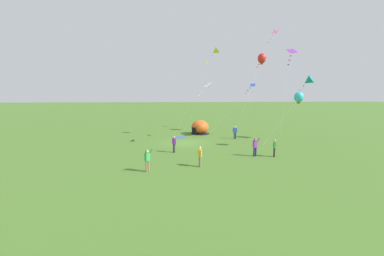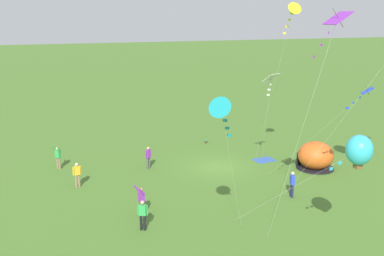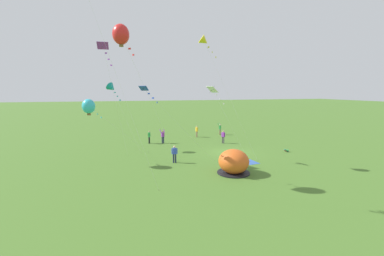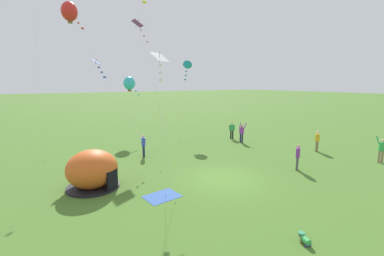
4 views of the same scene
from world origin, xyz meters
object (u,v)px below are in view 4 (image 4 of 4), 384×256
object	(u,v)px
kite_cyan	(129,83)
person_far_back	(298,156)
person_center_field	(242,132)
kite_red	(69,12)
kite_white	(160,61)
popup_tent	(92,170)
person_arms_raised	(382,149)
person_strolling	(143,144)
kite_purple	(139,27)
person_with_toddler	(317,140)
person_near_tent	(232,129)
kite_teal	(187,67)
toddler_crawling	(304,239)
kite_blue	(99,67)

from	to	relation	value
kite_cyan	person_far_back	bearing A→B (deg)	-70.51
kite_cyan	person_center_field	bearing A→B (deg)	-45.98
kite_red	kite_white	bearing A→B (deg)	-67.55
popup_tent	person_arms_raised	bearing A→B (deg)	-18.83
person_strolling	kite_red	size ratio (longest dim) A/B	0.14
person_strolling	kite_purple	bearing A→B (deg)	69.64
person_far_back	person_center_field	world-z (taller)	person_center_field
kite_cyan	person_arms_raised	bearing A→B (deg)	-56.40
popup_tent	kite_white	distance (m)	7.34
kite_red	person_far_back	bearing A→B (deg)	-49.20
person_with_toddler	person_center_field	xyz separation A→B (m)	(-3.09, 5.75, 0.03)
person_near_tent	kite_teal	size ratio (longest dim) A/B	0.21
kite_purple	kite_white	xyz separation A→B (m)	(-2.61, -10.15, -3.97)
popup_tent	kite_white	xyz separation A→B (m)	(4.27, 0.27, 5.96)
toddler_crawling	kite_white	world-z (taller)	kite_white
person_arms_raised	person_center_field	size ratio (longest dim) A/B	1.00
toddler_crawling	kite_teal	xyz separation A→B (m)	(6.60, 19.17, 7.17)
person_strolling	kite_white	size ratio (longest dim) A/B	0.23
person_strolling	kite_cyan	xyz separation A→B (m)	(1.68, 7.80, 4.64)
toddler_crawling	person_far_back	size ratio (longest dim) A/B	0.32
person_with_toddler	person_strolling	bearing A→B (deg)	153.97
person_strolling	person_arms_raised	bearing A→B (deg)	-37.16
toddler_crawling	person_near_tent	xyz separation A→B (m)	(9.26, 14.71, 0.79)
kite_purple	kite_white	size ratio (longest dim) A/B	1.55
kite_teal	popup_tent	bearing A→B (deg)	-140.21
popup_tent	kite_blue	world-z (taller)	kite_blue
person_far_back	kite_purple	xyz separation A→B (m)	(-5.07, 14.52, 9.97)
person_near_tent	person_arms_raised	distance (m)	12.36
kite_red	kite_cyan	bearing A→B (deg)	28.75
person_with_toddler	kite_cyan	distance (m)	18.51
kite_purple	person_strolling	bearing A→B (deg)	-110.36
person_strolling	kite_white	xyz separation A→B (m)	(-0.30, -3.94, 5.99)
person_with_toddler	kite_blue	world-z (taller)	kite_blue
popup_tent	person_with_toddler	distance (m)	17.49
kite_teal	kite_cyan	bearing A→B (deg)	160.16
popup_tent	person_center_field	bearing A→B (deg)	14.55
person_arms_raised	person_center_field	distance (m)	10.80
person_near_tent	person_arms_raised	bearing A→B (deg)	-72.14
kite_blue	popup_tent	bearing A→B (deg)	-107.47
popup_tent	kite_teal	distance (m)	16.80
toddler_crawling	person_arms_raised	size ratio (longest dim) A/B	0.29
toddler_crawling	kite_white	bearing A→B (deg)	96.45
kite_red	kite_white	world-z (taller)	kite_red
person_center_field	kite_purple	world-z (taller)	kite_purple
toddler_crawling	kite_blue	world-z (taller)	kite_blue
popup_tent	kite_teal	size ratio (longest dim) A/B	0.35
person_center_field	kite_purple	distance (m)	14.09
kite_purple	popup_tent	bearing A→B (deg)	-123.44
person_strolling	popup_tent	bearing A→B (deg)	-137.42
person_with_toddler	person_near_tent	size ratio (longest dim) A/B	1.00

